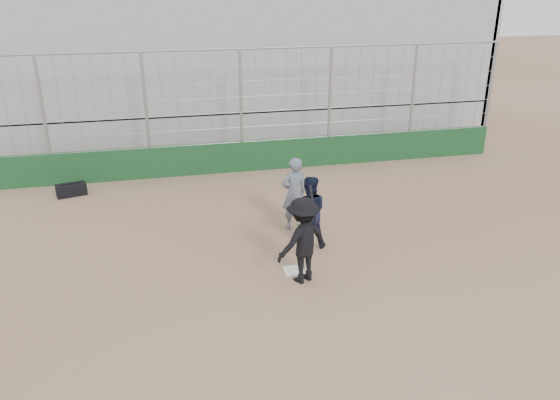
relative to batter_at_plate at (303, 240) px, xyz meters
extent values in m
plane|color=brown|center=(-0.08, 0.40, -0.95)|extent=(90.00, 90.00, 0.00)
cube|color=white|center=(-0.08, 0.40, -0.94)|extent=(0.44, 0.44, 0.02)
cube|color=#113719|center=(-0.08, 7.40, -0.45)|extent=(18.00, 0.25, 1.00)
cylinder|color=gray|center=(-0.08, 7.40, 1.05)|extent=(0.10, 0.10, 4.00)
cylinder|color=gray|center=(8.92, 7.40, 1.05)|extent=(0.10, 0.10, 4.00)
cylinder|color=gray|center=(-0.08, 7.40, 3.05)|extent=(18.00, 0.07, 0.07)
cube|color=gray|center=(-0.08, 12.35, -0.15)|extent=(20.00, 6.70, 1.60)
cube|color=gray|center=(-0.08, 12.35, 2.75)|extent=(20.00, 6.70, 4.20)
cube|color=gray|center=(9.92, 12.35, 1.95)|extent=(0.25, 6.70, 6.10)
imported|color=black|center=(0.00, 0.00, 0.00)|extent=(1.41, 1.14, 1.90)
cylinder|color=black|center=(0.25, 0.15, 0.73)|extent=(0.07, 0.57, 0.71)
imported|color=black|center=(0.54, 1.47, -0.36)|extent=(0.98, 0.82, 1.19)
sphere|color=maroon|center=(0.54, 1.47, 0.12)|extent=(0.28, 0.28, 0.28)
imported|color=#545E6A|center=(0.48, 2.61, -0.09)|extent=(0.77, 0.58, 1.72)
cube|color=black|center=(-5.44, 6.29, -0.77)|extent=(0.92, 0.57, 0.36)
cylinder|color=black|center=(-5.44, 6.29, -0.57)|extent=(0.55, 0.18, 0.04)
camera|label=1|loc=(-2.77, -9.89, 5.11)|focal=35.00mm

